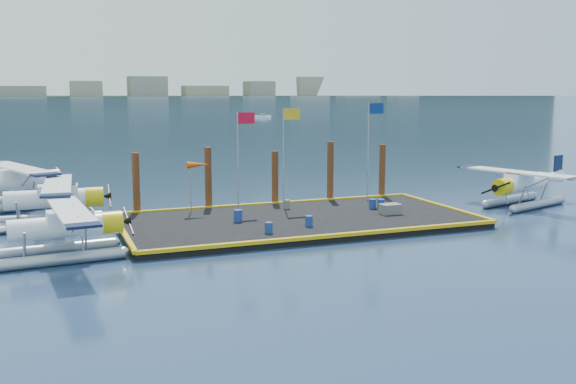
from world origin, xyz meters
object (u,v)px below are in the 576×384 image
Objects in this scene: piling_1 at (208,180)px; flagpole_yellow at (286,142)px; seaplane_b at (51,202)px; crate at (390,209)px; piling_2 at (275,180)px; piling_4 at (382,173)px; seaplane_c at (12,185)px; drum_0 at (238,216)px; windsock at (198,166)px; drum_3 at (269,228)px; seaplane_a at (63,230)px; piling_0 at (136,185)px; drum_2 at (381,204)px; drum_5 at (286,204)px; seaplane_d at (522,186)px; piling_3 at (330,173)px; flagpole_blue at (371,137)px; drum_1 at (309,221)px; flagpole_red at (241,145)px; drum_4 at (372,204)px.

flagpole_yellow is at bearing -18.79° from piling_1.
seaplane_b reaches higher than crate.
piling_4 is at bearing 0.00° from piling_2.
seaplane_b is 7.38m from seaplane_c.
drum_0 reaches higher than crate.
piling_2 is at bearing 16.15° from windsock.
drum_3 is at bearing -111.74° from piling_2.
seaplane_a is at bearing -146.93° from piling_2.
drum_2 is at bearing -17.83° from piling_0.
drum_5 is at bearing 61.72° from drum_3.
seaplane_a is 23.29m from piling_4.
piling_1 reaches higher than drum_5.
piling_2 is (3.46, 8.67, 1.21)m from drum_3.
seaplane_d is 20.85m from piling_1.
piling_1 is (-4.36, 2.51, 1.42)m from drum_5.
drum_5 is at bearing -15.80° from piling_0.
piling_0 is at bearing 170.14° from flagpole_yellow.
seaplane_a is 10.10m from drum_0.
windsock is 4.02m from piling_0.
piling_3 is (4.14, 2.51, 1.47)m from drum_5.
drum_3 is 0.48× the size of crate.
flagpole_blue is at bearing -14.48° from piling_2.
piling_3 is at bearing 99.82° from crate.
seaplane_d reaches higher than drum_1.
drum_3 is 0.18× the size of windsock.
piling_3 reaches higher than drum_5.
crate is 15.49m from piling_0.
drum_1 is 0.48× the size of crate.
flagpole_red is 1.50× the size of piling_4.
piling_4 is at bearing 60.52° from drum_2.
drum_4 is 10.48m from piling_1.
drum_1 is at bearing -96.18° from piling_2.
drum_2 is at bearing -31.04° from drum_4.
flagpole_red is at bearing 149.23° from crate.
drum_1 is 0.10× the size of flagpole_red.
flagpole_yellow is at bearing 136.15° from crate.
seaplane_d is at bearing 91.63° from seaplane_a.
drum_0 is at bearing -160.44° from flagpole_blue.
seaplane_a is at bearing -138.00° from windsock.
drum_3 is at bearing -73.71° from windsock.
flagpole_yellow is (1.05, 6.24, 3.82)m from drum_1.
flagpole_yellow is (4.31, 3.66, 3.77)m from drum_0.
piling_3 reaches higher than piling_1.
drum_0 is at bearing -174.26° from drum_4.
seaplane_c is at bearing 153.06° from piling_1.
seaplane_d reaches higher than drum_0.
seaplane_b is 13.76× the size of drum_0.
drum_0 is 0.57× the size of crate.
flagpole_blue reaches higher than piling_1.
flagpole_blue reaches higher than seaplane_b.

